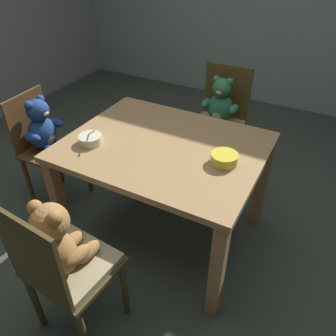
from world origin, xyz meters
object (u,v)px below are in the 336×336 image
(porridge_bowl_cream_near_left, at_px, (90,139))
(porridge_bowl_yellow_near_right, at_px, (224,158))
(teddy_chair_far_center, at_px, (219,115))
(teddy_chair_near_left, at_px, (44,135))
(teddy_chair_near_front, at_px, (61,254))
(dining_table, at_px, (164,159))

(porridge_bowl_cream_near_left, relative_size, porridge_bowl_yellow_near_right, 0.96)
(teddy_chair_far_center, distance_m, teddy_chair_near_left, 1.34)
(teddy_chair_near_front, relative_size, porridge_bowl_yellow_near_right, 6.06)
(teddy_chair_far_center, height_order, teddy_chair_near_left, teddy_chair_far_center)
(porridge_bowl_cream_near_left, bearing_deg, porridge_bowl_yellow_near_right, 13.03)
(dining_table, height_order, teddy_chair_near_left, teddy_chair_near_left)
(dining_table, bearing_deg, teddy_chair_near_left, -176.40)
(teddy_chair_far_center, xyz_separation_m, teddy_chair_near_front, (-0.12, -1.67, 0.01))
(teddy_chair_near_left, relative_size, teddy_chair_near_front, 0.95)
(porridge_bowl_cream_near_left, bearing_deg, dining_table, 26.53)
(teddy_chair_near_front, bearing_deg, porridge_bowl_cream_near_left, 31.03)
(dining_table, relative_size, teddy_chair_near_left, 1.35)
(dining_table, bearing_deg, teddy_chair_near_front, -95.41)
(teddy_chair_far_center, bearing_deg, porridge_bowl_cream_near_left, -22.64)
(dining_table, distance_m, porridge_bowl_yellow_near_right, 0.41)
(dining_table, distance_m, porridge_bowl_cream_near_left, 0.46)
(teddy_chair_far_center, bearing_deg, dining_table, -2.68)
(teddy_chair_near_left, xyz_separation_m, porridge_bowl_yellow_near_right, (1.34, 0.04, 0.20))
(teddy_chair_near_left, relative_size, porridge_bowl_cream_near_left, 6.00)
(dining_table, distance_m, teddy_chair_far_center, 0.84)
(teddy_chair_near_left, bearing_deg, porridge_bowl_cream_near_left, -16.72)
(teddy_chair_near_front, xyz_separation_m, porridge_bowl_yellow_near_right, (0.46, 0.82, 0.19))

